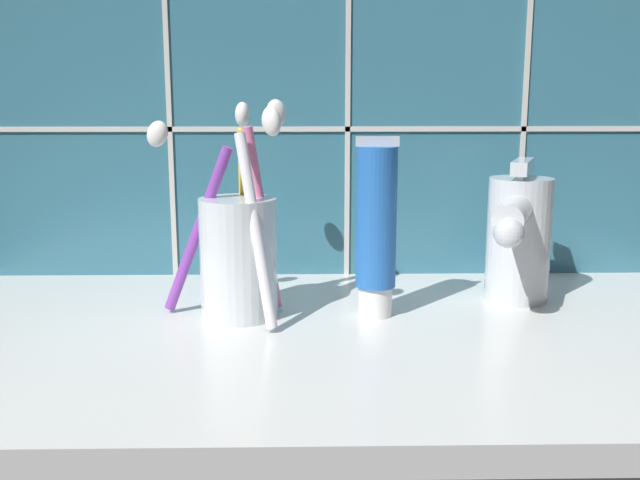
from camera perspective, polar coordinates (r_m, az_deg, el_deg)
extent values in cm
cube|color=silver|center=(56.97, 1.37, -8.24)|extent=(70.91, 37.84, 2.00)
cube|color=#336B7F|center=(72.86, 0.78, 13.11)|extent=(80.91, 1.50, 44.67)
cube|color=beige|center=(72.04, 0.79, 8.87)|extent=(80.91, 0.24, 0.50)
cube|color=beige|center=(73.23, -12.10, 12.86)|extent=(0.50, 0.24, 44.67)
cube|color=beige|center=(72.09, 2.25, 13.12)|extent=(0.50, 0.24, 44.67)
cube|color=beige|center=(75.22, 16.20, 12.62)|extent=(0.50, 0.24, 44.67)
cylinder|color=silver|center=(59.48, -6.53, -1.44)|extent=(6.41, 6.41, 10.01)
cylinder|color=pink|center=(59.55, -4.63, 1.63)|extent=(3.38, 2.40, 15.50)
ellipsoid|color=white|center=(59.32, -3.51, 10.12)|extent=(2.39, 2.11, 2.44)
cylinder|color=yellow|center=(62.03, -6.05, 1.89)|extent=(1.26, 4.20, 15.34)
ellipsoid|color=white|center=(63.07, -6.22, 9.95)|extent=(1.48, 2.22, 2.51)
cylinder|color=purple|center=(60.08, -9.74, 0.80)|extent=(6.39, 1.90, 14.08)
ellipsoid|color=white|center=(60.21, -12.88, 8.28)|extent=(2.56, 1.66, 2.67)
cylinder|color=white|center=(56.09, -5.16, 0.78)|extent=(3.75, 4.64, 15.16)
ellipsoid|color=white|center=(53.15, -3.91, 9.46)|extent=(2.37, 2.56, 2.58)
cylinder|color=white|center=(60.42, 4.43, -4.85)|extent=(2.85, 2.85, 2.56)
cylinder|color=blue|center=(58.84, 4.53, 1.81)|extent=(3.36, 3.36, 11.65)
cube|color=silver|center=(58.13, 4.63, 7.87)|extent=(3.52, 0.36, 0.80)
cylinder|color=silver|center=(66.26, 15.59, 0.02)|extent=(5.63, 5.63, 11.12)
cylinder|color=silver|center=(61.42, 15.29, 2.12)|extent=(5.74, 9.08, 2.53)
sphere|color=silver|center=(57.25, 14.73, 0.64)|extent=(2.37, 2.37, 2.37)
cube|color=silver|center=(65.33, 15.89, 5.67)|extent=(3.61, 6.07, 1.20)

